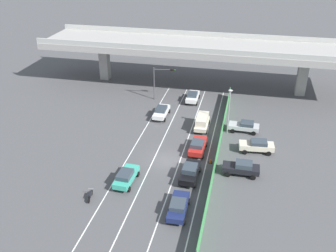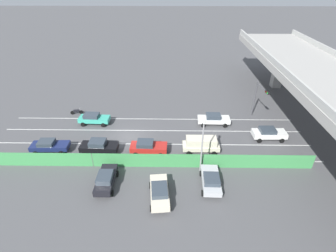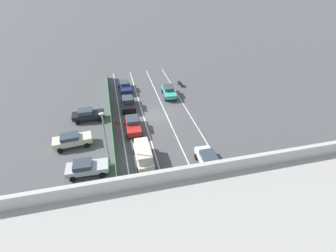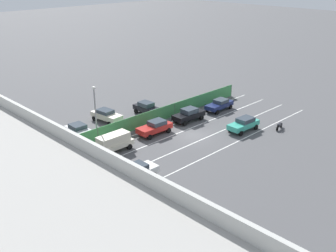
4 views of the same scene
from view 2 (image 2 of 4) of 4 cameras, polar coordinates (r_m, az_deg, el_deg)
ground_plane at (r=35.68m, az=-8.65°, el=-2.41°), size 300.00×300.00×0.00m
lane_line_left_edge at (r=39.54m, az=-3.19°, el=1.58°), size 0.14×42.17×0.01m
lane_line_mid_left at (r=36.70m, az=-3.52°, el=-1.02°), size 0.14×42.17×0.01m
lane_line_mid_right at (r=33.94m, az=-3.90°, el=-4.04°), size 0.14×42.17×0.01m
lane_line_right_edge at (r=31.30m, az=-4.35°, el=-7.59°), size 0.14×42.17×0.01m
green_fence at (r=29.77m, az=-4.61°, el=-7.68°), size 0.10×38.27×1.87m
car_hatchback_white at (r=36.94m, az=21.57°, el=-1.50°), size 2.08×4.47×1.65m
car_sedan_red at (r=31.94m, az=-4.49°, el=-4.62°), size 2.12×4.59×1.66m
car_van_cream at (r=32.19m, az=7.39°, el=-3.96°), size 1.97×4.57×2.01m
car_sedan_black at (r=33.02m, az=-15.16°, el=-4.35°), size 2.14×4.71×1.76m
car_sedan_navy at (r=35.42m, az=-24.96°, el=-3.96°), size 2.09×4.70×1.57m
car_taxi_teal at (r=39.39m, az=-16.26°, el=1.66°), size 2.11×4.53×1.63m
car_sedan_white at (r=38.27m, az=10.14°, el=1.57°), size 2.01×4.71×1.65m
motorcycle at (r=43.17m, az=-19.73°, el=3.06°), size 0.61×1.94×0.93m
parked_sedan_dark at (r=28.13m, az=-13.70°, el=-11.45°), size 4.37×1.97×1.71m
parked_sedan_cream at (r=26.11m, az=-1.92°, el=-14.48°), size 4.63×2.33×1.63m
parked_wagon_silver at (r=27.74m, az=9.56°, el=-11.80°), size 4.36×2.15×1.53m
traffic_light at (r=39.82m, az=19.76°, el=6.42°), size 3.79×0.77×5.69m
street_lamp at (r=27.45m, az=7.69°, el=-3.51°), size 0.60×0.36×6.64m
traffic_cone at (r=31.06m, az=-8.87°, el=-7.64°), size 0.47×0.47×0.61m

